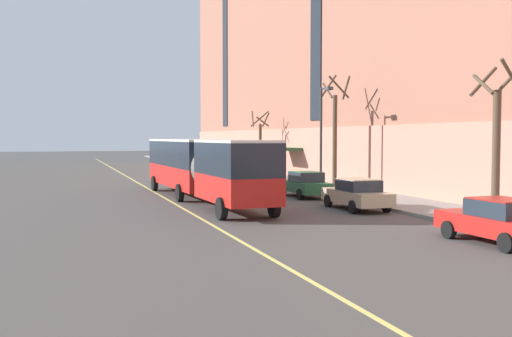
{
  "coord_description": "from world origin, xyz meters",
  "views": [
    {
      "loc": [
        -8.54,
        -30.73,
        3.63
      ],
      "look_at": [
        2.44,
        2.42,
        1.8
      ],
      "focal_mm": 42.0,
      "sensor_mm": 36.0,
      "label": 1
    }
  ],
  "objects_px": {
    "city_bus": "(201,165)",
    "street_tree_mid_block": "(335,132)",
    "parked_car_green_1": "(305,184)",
    "street_tree_far_uptown": "(260,143)",
    "parked_car_red_2": "(498,221)",
    "street_tree_near_corner": "(496,139)",
    "street_lamp": "(323,128)",
    "parked_car_red_5": "(226,169)",
    "parked_car_black_4": "(207,166)",
    "parked_car_white_3": "(252,174)",
    "parked_car_champagne_6": "(357,194)",
    "fire_hydrant": "(281,179)"
  },
  "relations": [
    {
      "from": "street_tree_far_uptown",
      "to": "street_tree_mid_block",
      "type": "bearing_deg",
      "value": -90.0
    },
    {
      "from": "city_bus",
      "to": "street_tree_mid_block",
      "type": "xyz_separation_m",
      "value": [
        9.85,
        3.11,
        1.96
      ]
    },
    {
      "from": "parked_car_white_3",
      "to": "city_bus",
      "type": "bearing_deg",
      "value": -120.89
    },
    {
      "from": "street_tree_mid_block",
      "to": "parked_car_white_3",
      "type": "bearing_deg",
      "value": 112.33
    },
    {
      "from": "city_bus",
      "to": "parked_car_red_5",
      "type": "xyz_separation_m",
      "value": [
        6.42,
        17.82,
        -1.25
      ]
    },
    {
      "from": "parked_car_red_2",
      "to": "city_bus",
      "type": "bearing_deg",
      "value": 111.33
    },
    {
      "from": "street_tree_mid_block",
      "to": "fire_hydrant",
      "type": "xyz_separation_m",
      "value": [
        -1.59,
        5.94,
        -3.5
      ]
    },
    {
      "from": "parked_car_red_2",
      "to": "street_tree_near_corner",
      "type": "height_order",
      "value": "street_tree_near_corner"
    },
    {
      "from": "parked_car_champagne_6",
      "to": "fire_hydrant",
      "type": "relative_size",
      "value": 6.39
    },
    {
      "from": "street_tree_far_uptown",
      "to": "fire_hydrant",
      "type": "xyz_separation_m",
      "value": [
        -1.59,
        -9.62,
        -2.65
      ]
    },
    {
      "from": "parked_car_green_1",
      "to": "street_lamp",
      "type": "relative_size",
      "value": 0.67
    },
    {
      "from": "street_tree_mid_block",
      "to": "parked_car_black_4",
      "type": "bearing_deg",
      "value": 98.63
    },
    {
      "from": "parked_car_red_5",
      "to": "fire_hydrant",
      "type": "distance_m",
      "value": 8.97
    },
    {
      "from": "parked_car_black_4",
      "to": "parked_car_red_2",
      "type": "bearing_deg",
      "value": -90.02
    },
    {
      "from": "city_bus",
      "to": "parked_car_green_1",
      "type": "height_order",
      "value": "city_bus"
    },
    {
      "from": "parked_car_green_1",
      "to": "street_tree_far_uptown",
      "type": "height_order",
      "value": "street_tree_far_uptown"
    },
    {
      "from": "parked_car_green_1",
      "to": "street_tree_near_corner",
      "type": "height_order",
      "value": "street_tree_near_corner"
    },
    {
      "from": "parked_car_red_2",
      "to": "parked_car_red_5",
      "type": "height_order",
      "value": "same"
    },
    {
      "from": "street_tree_far_uptown",
      "to": "street_lamp",
      "type": "bearing_deg",
      "value": -95.05
    },
    {
      "from": "parked_car_black_4",
      "to": "street_tree_far_uptown",
      "type": "distance_m",
      "value": 7.78
    },
    {
      "from": "street_tree_near_corner",
      "to": "street_tree_mid_block",
      "type": "height_order",
      "value": "street_tree_mid_block"
    },
    {
      "from": "street_lamp",
      "to": "street_tree_far_uptown",
      "type": "bearing_deg",
      "value": 84.95
    },
    {
      "from": "parked_car_red_5",
      "to": "fire_hydrant",
      "type": "relative_size",
      "value": 6.31
    },
    {
      "from": "city_bus",
      "to": "street_tree_mid_block",
      "type": "height_order",
      "value": "street_tree_mid_block"
    },
    {
      "from": "street_tree_near_corner",
      "to": "city_bus",
      "type": "bearing_deg",
      "value": 128.56
    },
    {
      "from": "parked_car_red_5",
      "to": "parked_car_green_1",
      "type": "bearing_deg",
      "value": -89.84
    },
    {
      "from": "city_bus",
      "to": "parked_car_green_1",
      "type": "xyz_separation_m",
      "value": [
        6.47,
        0.21,
        -1.25
      ]
    },
    {
      "from": "city_bus",
      "to": "parked_car_white_3",
      "type": "relative_size",
      "value": 4.03
    },
    {
      "from": "street_tree_near_corner",
      "to": "street_tree_mid_block",
      "type": "xyz_separation_m",
      "value": [
        -0.01,
        15.48,
        0.43
      ]
    },
    {
      "from": "parked_car_green_1",
      "to": "parked_car_black_4",
      "type": "distance_m",
      "value": 25.06
    },
    {
      "from": "street_tree_near_corner",
      "to": "parked_car_red_5",
      "type": "bearing_deg",
      "value": 96.5
    },
    {
      "from": "street_tree_near_corner",
      "to": "parked_car_white_3",
      "type": "bearing_deg",
      "value": 97.94
    },
    {
      "from": "street_tree_mid_block",
      "to": "parked_car_champagne_6",
      "type": "bearing_deg",
      "value": -109.5
    },
    {
      "from": "parked_car_green_1",
      "to": "street_tree_far_uptown",
      "type": "xyz_separation_m",
      "value": [
        3.38,
        18.46,
        2.36
      ]
    },
    {
      "from": "street_tree_far_uptown",
      "to": "fire_hydrant",
      "type": "distance_m",
      "value": 10.1
    },
    {
      "from": "parked_car_red_5",
      "to": "street_tree_far_uptown",
      "type": "relative_size",
      "value": 0.77
    },
    {
      "from": "parked_car_red_2",
      "to": "street_tree_mid_block",
      "type": "distance_m",
      "value": 20.22
    },
    {
      "from": "parked_car_black_4",
      "to": "parked_car_red_5",
      "type": "xyz_separation_m",
      "value": [
        -0.06,
        -7.44,
        0.0
      ]
    },
    {
      "from": "parked_car_champagne_6",
      "to": "fire_hydrant",
      "type": "height_order",
      "value": "parked_car_champagne_6"
    },
    {
      "from": "parked_car_black_4",
      "to": "parked_car_red_5",
      "type": "bearing_deg",
      "value": -90.48
    },
    {
      "from": "parked_car_white_3",
      "to": "parked_car_champagne_6",
      "type": "height_order",
      "value": "same"
    },
    {
      "from": "parked_car_champagne_6",
      "to": "street_tree_far_uptown",
      "type": "distance_m",
      "value": 25.42
    },
    {
      "from": "city_bus",
      "to": "street_tree_near_corner",
      "type": "height_order",
      "value": "street_tree_near_corner"
    },
    {
      "from": "parked_car_red_5",
      "to": "street_tree_mid_block",
      "type": "distance_m",
      "value": 15.45
    },
    {
      "from": "city_bus",
      "to": "street_tree_far_uptown",
      "type": "bearing_deg",
      "value": 62.17
    },
    {
      "from": "parked_car_white_3",
      "to": "street_tree_far_uptown",
      "type": "distance_m",
      "value": 8.63
    },
    {
      "from": "parked_car_white_3",
      "to": "fire_hydrant",
      "type": "height_order",
      "value": "parked_car_white_3"
    },
    {
      "from": "street_tree_mid_block",
      "to": "fire_hydrant",
      "type": "bearing_deg",
      "value": 104.97
    },
    {
      "from": "street_tree_near_corner",
      "to": "street_tree_mid_block",
      "type": "distance_m",
      "value": 15.49
    },
    {
      "from": "parked_car_green_1",
      "to": "parked_car_black_4",
      "type": "xyz_separation_m",
      "value": [
        0.01,
        25.06,
        -0.0
      ]
    }
  ]
}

